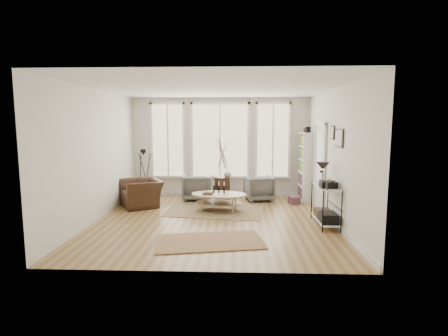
{
  "coord_description": "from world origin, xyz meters",
  "views": [
    {
      "loc": [
        0.52,
        -7.58,
        2.13
      ],
      "look_at": [
        0.2,
        0.6,
        1.1
      ],
      "focal_mm": 28.0,
      "sensor_mm": 36.0,
      "label": 1
    }
  ],
  "objects_px": {
    "bookcase": "(306,166)",
    "accent_chair": "(141,193)",
    "side_table": "(222,169)",
    "armchair_left": "(197,187)",
    "armchair_right": "(259,188)",
    "coffee_table": "(219,198)",
    "low_shelf": "(326,202)"
  },
  "relations": [
    {
      "from": "side_table",
      "to": "bookcase",
      "type": "bearing_deg",
      "value": 3.18
    },
    {
      "from": "armchair_left",
      "to": "accent_chair",
      "type": "xyz_separation_m",
      "value": [
        -1.36,
        -0.82,
        -0.01
      ]
    },
    {
      "from": "side_table",
      "to": "accent_chair",
      "type": "relative_size",
      "value": 1.73
    },
    {
      "from": "bookcase",
      "to": "low_shelf",
      "type": "relative_size",
      "value": 1.58
    },
    {
      "from": "armchair_left",
      "to": "side_table",
      "type": "relative_size",
      "value": 0.43
    },
    {
      "from": "bookcase",
      "to": "low_shelf",
      "type": "xyz_separation_m",
      "value": [
        -0.06,
        -2.52,
        -0.44
      ]
    },
    {
      "from": "armchair_left",
      "to": "accent_chair",
      "type": "bearing_deg",
      "value": 28.24
    },
    {
      "from": "low_shelf",
      "to": "accent_chair",
      "type": "height_order",
      "value": "low_shelf"
    },
    {
      "from": "bookcase",
      "to": "accent_chair",
      "type": "distance_m",
      "value": 4.57
    },
    {
      "from": "armchair_right",
      "to": "low_shelf",
      "type": "bearing_deg",
      "value": 106.65
    },
    {
      "from": "bookcase",
      "to": "accent_chair",
      "type": "relative_size",
      "value": 1.93
    },
    {
      "from": "low_shelf",
      "to": "side_table",
      "type": "bearing_deg",
      "value": 133.75
    },
    {
      "from": "armchair_left",
      "to": "armchair_right",
      "type": "distance_m",
      "value": 1.75
    },
    {
      "from": "bookcase",
      "to": "side_table",
      "type": "bearing_deg",
      "value": -176.82
    },
    {
      "from": "low_shelf",
      "to": "accent_chair",
      "type": "relative_size",
      "value": 1.22
    },
    {
      "from": "coffee_table",
      "to": "armchair_left",
      "type": "height_order",
      "value": "armchair_left"
    },
    {
      "from": "armchair_left",
      "to": "side_table",
      "type": "distance_m",
      "value": 0.89
    },
    {
      "from": "low_shelf",
      "to": "bookcase",
      "type": "bearing_deg",
      "value": 88.72
    },
    {
      "from": "bookcase",
      "to": "side_table",
      "type": "xyz_separation_m",
      "value": [
        -2.34,
        -0.13,
        -0.07
      ]
    },
    {
      "from": "accent_chair",
      "to": "armchair_right",
      "type": "bearing_deg",
      "value": 74.2
    },
    {
      "from": "accent_chair",
      "to": "armchair_left",
      "type": "bearing_deg",
      "value": 90.59
    },
    {
      "from": "bookcase",
      "to": "armchair_right",
      "type": "distance_m",
      "value": 1.46
    },
    {
      "from": "bookcase",
      "to": "armchair_right",
      "type": "relative_size",
      "value": 2.69
    },
    {
      "from": "coffee_table",
      "to": "armchair_right",
      "type": "bearing_deg",
      "value": 49.39
    },
    {
      "from": "armchair_right",
      "to": "accent_chair",
      "type": "bearing_deg",
      "value": 3.44
    },
    {
      "from": "armchair_right",
      "to": "side_table",
      "type": "relative_size",
      "value": 0.42
    },
    {
      "from": "armchair_right",
      "to": "bookcase",
      "type": "bearing_deg",
      "value": 174.82
    },
    {
      "from": "side_table",
      "to": "low_shelf",
      "type": "bearing_deg",
      "value": -46.25
    },
    {
      "from": "low_shelf",
      "to": "armchair_right",
      "type": "xyz_separation_m",
      "value": [
        -1.26,
        2.38,
        -0.16
      ]
    },
    {
      "from": "coffee_table",
      "to": "side_table",
      "type": "relative_size",
      "value": 0.8
    },
    {
      "from": "low_shelf",
      "to": "side_table",
      "type": "height_order",
      "value": "side_table"
    },
    {
      "from": "coffee_table",
      "to": "armchair_right",
      "type": "xyz_separation_m",
      "value": [
        1.06,
        1.24,
        0.01
      ]
    }
  ]
}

